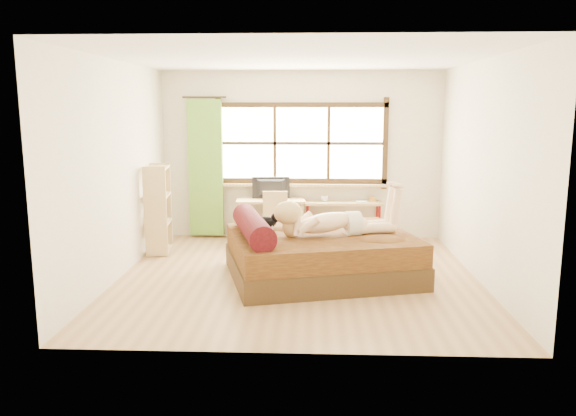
{
  "coord_description": "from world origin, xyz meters",
  "views": [
    {
      "loc": [
        0.17,
        -6.85,
        2.12
      ],
      "look_at": [
        -0.13,
        0.2,
        0.85
      ],
      "focal_mm": 35.0,
      "sensor_mm": 36.0,
      "label": 1
    }
  ],
  "objects_px": {
    "bed": "(317,254)",
    "pipe_shelf": "(344,212)",
    "chair": "(275,216)",
    "woman": "(334,208)",
    "bookshelf": "(158,209)",
    "kitten": "(265,221)",
    "desk": "(271,205)"
  },
  "relations": [
    {
      "from": "pipe_shelf",
      "to": "bookshelf",
      "type": "distance_m",
      "value": 2.93
    },
    {
      "from": "pipe_shelf",
      "to": "bookshelf",
      "type": "bearing_deg",
      "value": -163.25
    },
    {
      "from": "chair",
      "to": "kitten",
      "type": "bearing_deg",
      "value": -95.38
    },
    {
      "from": "desk",
      "to": "kitten",
      "type": "bearing_deg",
      "value": -92.12
    },
    {
      "from": "desk",
      "to": "pipe_shelf",
      "type": "height_order",
      "value": "pipe_shelf"
    },
    {
      "from": "bed",
      "to": "woman",
      "type": "xyz_separation_m",
      "value": [
        0.2,
        -0.04,
        0.59
      ]
    },
    {
      "from": "woman",
      "to": "bookshelf",
      "type": "distance_m",
      "value": 2.79
    },
    {
      "from": "pipe_shelf",
      "to": "chair",
      "type": "bearing_deg",
      "value": -157.28
    },
    {
      "from": "pipe_shelf",
      "to": "kitten",
      "type": "bearing_deg",
      "value": -121.75
    },
    {
      "from": "desk",
      "to": "woman",
      "type": "bearing_deg",
      "value": -68.68
    },
    {
      "from": "kitten",
      "to": "pipe_shelf",
      "type": "xyz_separation_m",
      "value": [
        1.11,
        1.94,
        -0.23
      ]
    },
    {
      "from": "woman",
      "to": "desk",
      "type": "distance_m",
      "value": 2.2
    },
    {
      "from": "woman",
      "to": "chair",
      "type": "relative_size",
      "value": 1.84
    },
    {
      "from": "bed",
      "to": "kitten",
      "type": "xyz_separation_m",
      "value": [
        -0.67,
        0.11,
        0.39
      ]
    },
    {
      "from": "bookshelf",
      "to": "pipe_shelf",
      "type": "bearing_deg",
      "value": 11.77
    },
    {
      "from": "kitten",
      "to": "desk",
      "type": "xyz_separation_m",
      "value": [
        -0.06,
        1.81,
        -0.1
      ]
    },
    {
      "from": "woman",
      "to": "desk",
      "type": "relative_size",
      "value": 1.4
    },
    {
      "from": "kitten",
      "to": "chair",
      "type": "bearing_deg",
      "value": 73.83
    },
    {
      "from": "bed",
      "to": "pipe_shelf",
      "type": "height_order",
      "value": "bed"
    },
    {
      "from": "kitten",
      "to": "bookshelf",
      "type": "xyz_separation_m",
      "value": [
        -1.66,
        1.0,
        -0.03
      ]
    },
    {
      "from": "chair",
      "to": "pipe_shelf",
      "type": "distance_m",
      "value": 1.19
    },
    {
      "from": "desk",
      "to": "bed",
      "type": "bearing_deg",
      "value": -73.37
    },
    {
      "from": "bookshelf",
      "to": "desk",
      "type": "bearing_deg",
      "value": 20.12
    },
    {
      "from": "bed",
      "to": "woman",
      "type": "bearing_deg",
      "value": -24.79
    },
    {
      "from": "woman",
      "to": "bookshelf",
      "type": "bearing_deg",
      "value": 140.66
    },
    {
      "from": "desk",
      "to": "bookshelf",
      "type": "distance_m",
      "value": 1.79
    },
    {
      "from": "woman",
      "to": "pipe_shelf",
      "type": "height_order",
      "value": "woman"
    },
    {
      "from": "bed",
      "to": "kitten",
      "type": "relative_size",
      "value": 7.81
    },
    {
      "from": "bookshelf",
      "to": "kitten",
      "type": "bearing_deg",
      "value": -38.05
    },
    {
      "from": "bed",
      "to": "chair",
      "type": "distance_m",
      "value": 1.69
    },
    {
      "from": "bed",
      "to": "pipe_shelf",
      "type": "relative_size",
      "value": 2.08
    },
    {
      "from": "pipe_shelf",
      "to": "bookshelf",
      "type": "xyz_separation_m",
      "value": [
        -2.77,
        -0.93,
        0.2
      ]
    }
  ]
}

